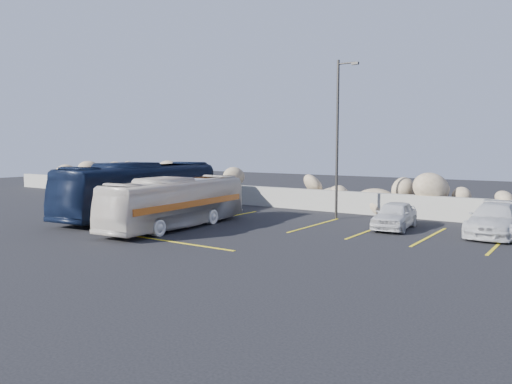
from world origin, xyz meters
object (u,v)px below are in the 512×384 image
Objects in this scene: vintage_bus at (176,202)px; car_a at (395,215)px; car_c at (495,220)px; tour_coach at (141,189)px; lamppost at (338,135)px.

car_a is at bearing 28.33° from vintage_bus.
car_a is at bearing -170.32° from car_c.
tour_coach reaches higher than car_a.
vintage_bus is at bearing -152.77° from car_a.
tour_coach is 2.25× the size of car_c.
lamppost is 0.96× the size of vintage_bus.
car_a is at bearing -21.37° from lamppost.
lamppost is at bearing 174.59° from car_c.
lamppost is 10.65m from tour_coach.
tour_coach is (-8.94, -5.04, -2.86)m from lamppost.
car_a is 4.06m from car_c.
car_a is 0.80× the size of car_c.
tour_coach reaches higher than car_c.
car_c is at bearing -4.86° from lamppost.
car_a is (3.47, -1.36, -3.68)m from lamppost.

